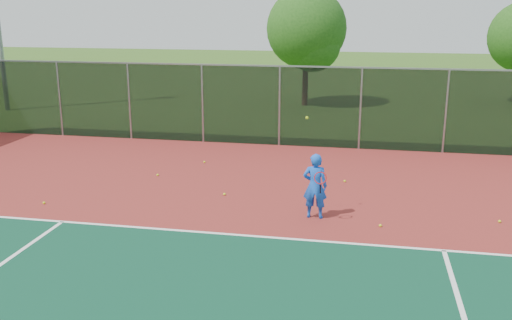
{
  "coord_description": "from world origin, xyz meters",
  "views": [
    {
      "loc": [
        0.18,
        -8.96,
        5.13
      ],
      "look_at": [
        -2.54,
        5.0,
        1.3
      ],
      "focal_mm": 40.0,
      "sensor_mm": 36.0,
      "label": 1
    }
  ],
  "objects": [
    {
      "name": "fence_back",
      "position": [
        0.0,
        12.0,
        1.56
      ],
      "size": [
        30.0,
        0.06,
        3.03
      ],
      "color": "black",
      "rests_on": "court_apron"
    },
    {
      "name": "practice_ball_3",
      "position": [
        3.54,
        5.01,
        0.06
      ],
      "size": [
        0.07,
        0.07,
        0.07
      ],
      "primitive_type": "sphere",
      "color": "#CFE71A",
      "rests_on": "court_apron"
    },
    {
      "name": "tennis_player",
      "position": [
        -0.95,
        4.51,
        0.85
      ],
      "size": [
        0.6,
        0.61,
        2.55
      ],
      "color": "blue",
      "rests_on": "court_apron"
    },
    {
      "name": "court_apron",
      "position": [
        0.0,
        2.0,
        0.01
      ],
      "size": [
        30.0,
        20.0,
        0.02
      ],
      "primitive_type": "cube",
      "color": "maroon",
      "rests_on": "ground"
    },
    {
      "name": "practice_ball_2",
      "position": [
        -3.59,
        5.75,
        0.06
      ],
      "size": [
        0.07,
        0.07,
        0.07
      ],
      "primitive_type": "sphere",
      "color": "#CFE71A",
      "rests_on": "court_apron"
    },
    {
      "name": "practice_ball_4",
      "position": [
        -6.1,
        7.19,
        0.06
      ],
      "size": [
        0.07,
        0.07,
        0.07
      ],
      "primitive_type": "sphere",
      "color": "#CFE71A",
      "rests_on": "court_apron"
    },
    {
      "name": "ground",
      "position": [
        0.0,
        0.0,
        0.0
      ],
      "size": [
        120.0,
        120.0,
        0.0
      ],
      "primitive_type": "plane",
      "color": "#2E5418",
      "rests_on": "ground"
    },
    {
      "name": "practice_ball_0",
      "position": [
        -5.09,
        8.96,
        0.06
      ],
      "size": [
        0.07,
        0.07,
        0.07
      ],
      "primitive_type": "sphere",
      "color": "#CFE71A",
      "rests_on": "court_apron"
    },
    {
      "name": "tree_back_left",
      "position": [
        -2.95,
        21.31,
        3.85
      ],
      "size": [
        4.18,
        4.18,
        6.14
      ],
      "color": "#362013",
      "rests_on": "ground"
    },
    {
      "name": "practice_ball_1",
      "position": [
        -8.16,
        4.12,
        0.06
      ],
      "size": [
        0.07,
        0.07,
        0.07
      ],
      "primitive_type": "sphere",
      "color": "#CFE71A",
      "rests_on": "court_apron"
    },
    {
      "name": "practice_ball_7",
      "position": [
        0.67,
        4.17,
        0.06
      ],
      "size": [
        0.07,
        0.07,
        0.07
      ],
      "primitive_type": "sphere",
      "color": "#CFE71A",
      "rests_on": "court_apron"
    },
    {
      "name": "practice_ball_8",
      "position": [
        -1.47,
        10.49,
        0.06
      ],
      "size": [
        0.07,
        0.07,
        0.07
      ],
      "primitive_type": "sphere",
      "color": "#CFE71A",
      "rests_on": "court_apron"
    },
    {
      "name": "practice_ball_6",
      "position": [
        -0.33,
        7.65,
        0.06
      ],
      "size": [
        0.07,
        0.07,
        0.07
      ],
      "primitive_type": "sphere",
      "color": "#CFE71A",
      "rests_on": "court_apron"
    }
  ]
}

